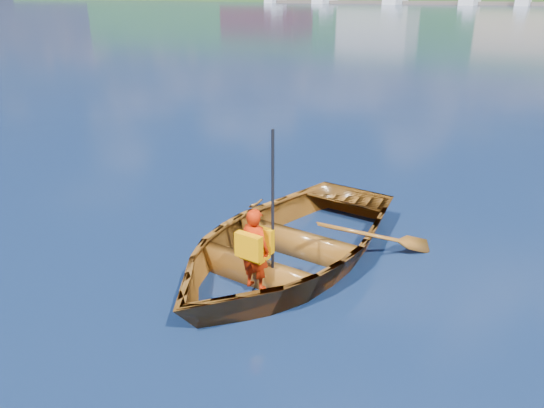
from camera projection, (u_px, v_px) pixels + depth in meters
The scene contains 3 objects.
ground at pixel (334, 252), 7.48m from camera, with size 600.00×600.00×0.00m.
rowboat at pixel (285, 242), 7.09m from camera, with size 3.55×4.65×0.90m.
child_paddler at pixel (255, 248), 6.20m from camera, with size 0.40×0.36×1.94m.
Camera 1 is at (2.34, -6.32, 3.43)m, focal length 35.00 mm.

